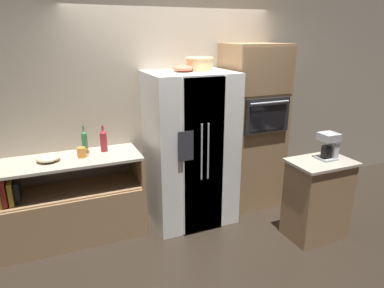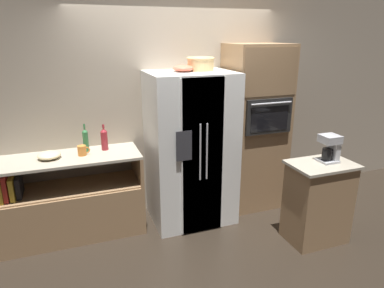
{
  "view_description": "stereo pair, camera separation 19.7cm",
  "coord_description": "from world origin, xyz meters",
  "px_view_note": "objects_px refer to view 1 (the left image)",
  "views": [
    {
      "loc": [
        -1.45,
        -3.52,
        2.21
      ],
      "look_at": [
        0.02,
        -0.06,
        0.99
      ],
      "focal_mm": 32.0,
      "sensor_mm": 36.0,
      "label": 1
    },
    {
      "loc": [
        -1.27,
        -3.59,
        2.21
      ],
      "look_at": [
        0.02,
        -0.06,
        0.99
      ],
      "focal_mm": 32.0,
      "sensor_mm": 36.0,
      "label": 2
    }
  ],
  "objects_px": {
    "mixing_bowl": "(48,158)",
    "refrigerator": "(191,149)",
    "fruit_bowl": "(183,68)",
    "bottle_tall": "(103,140)",
    "bottle_short": "(85,142)",
    "mug": "(82,152)",
    "coffee_maker": "(329,145)",
    "wicker_basket": "(200,63)",
    "wall_oven": "(252,127)"
  },
  "relations": [
    {
      "from": "refrigerator",
      "to": "bottle_tall",
      "type": "bearing_deg",
      "value": 168.54
    },
    {
      "from": "coffee_maker",
      "to": "wicker_basket",
      "type": "bearing_deg",
      "value": 137.19
    },
    {
      "from": "wicker_basket",
      "to": "bottle_tall",
      "type": "relative_size",
      "value": 1.06
    },
    {
      "from": "refrigerator",
      "to": "wicker_basket",
      "type": "distance_m",
      "value": 1.0
    },
    {
      "from": "mug",
      "to": "fruit_bowl",
      "type": "bearing_deg",
      "value": -2.65
    },
    {
      "from": "refrigerator",
      "to": "mixing_bowl",
      "type": "distance_m",
      "value": 1.57
    },
    {
      "from": "fruit_bowl",
      "to": "bottle_tall",
      "type": "distance_m",
      "value": 1.19
    },
    {
      "from": "refrigerator",
      "to": "bottle_short",
      "type": "height_order",
      "value": "refrigerator"
    },
    {
      "from": "wall_oven",
      "to": "mixing_bowl",
      "type": "bearing_deg",
      "value": 179.71
    },
    {
      "from": "refrigerator",
      "to": "fruit_bowl",
      "type": "bearing_deg",
      "value": 156.17
    },
    {
      "from": "bottle_tall",
      "to": "bottle_short",
      "type": "distance_m",
      "value": 0.2
    },
    {
      "from": "wall_oven",
      "to": "coffee_maker",
      "type": "bearing_deg",
      "value": -71.97
    },
    {
      "from": "bottle_short",
      "to": "bottle_tall",
      "type": "bearing_deg",
      "value": -4.0
    },
    {
      "from": "wicker_basket",
      "to": "fruit_bowl",
      "type": "xyz_separation_m",
      "value": [
        -0.23,
        -0.05,
        -0.04
      ]
    },
    {
      "from": "fruit_bowl",
      "to": "bottle_short",
      "type": "xyz_separation_m",
      "value": [
        -1.1,
        0.18,
        -0.76
      ]
    },
    {
      "from": "refrigerator",
      "to": "wicker_basket",
      "type": "relative_size",
      "value": 5.72
    },
    {
      "from": "bottle_short",
      "to": "mixing_bowl",
      "type": "bearing_deg",
      "value": -163.88
    },
    {
      "from": "wall_oven",
      "to": "fruit_bowl",
      "type": "bearing_deg",
      "value": -177.01
    },
    {
      "from": "wall_oven",
      "to": "mixing_bowl",
      "type": "xyz_separation_m",
      "value": [
        -2.47,
        0.01,
        -0.07
      ]
    },
    {
      "from": "refrigerator",
      "to": "bottle_tall",
      "type": "height_order",
      "value": "refrigerator"
    },
    {
      "from": "bottle_tall",
      "to": "coffee_maker",
      "type": "relative_size",
      "value": 1.01
    },
    {
      "from": "mug",
      "to": "mixing_bowl",
      "type": "xyz_separation_m",
      "value": [
        -0.34,
        0.01,
        -0.02
      ]
    },
    {
      "from": "wicker_basket",
      "to": "coffee_maker",
      "type": "xyz_separation_m",
      "value": [
        1.08,
        -1.0,
        -0.82
      ]
    },
    {
      "from": "coffee_maker",
      "to": "mug",
      "type": "bearing_deg",
      "value": 157.71
    },
    {
      "from": "mixing_bowl",
      "to": "coffee_maker",
      "type": "height_order",
      "value": "coffee_maker"
    },
    {
      "from": "refrigerator",
      "to": "fruit_bowl",
      "type": "relative_size",
      "value": 7.75
    },
    {
      "from": "mixing_bowl",
      "to": "coffee_maker",
      "type": "bearing_deg",
      "value": -20.01
    },
    {
      "from": "fruit_bowl",
      "to": "mixing_bowl",
      "type": "xyz_separation_m",
      "value": [
        -1.48,
        0.06,
        -0.86
      ]
    },
    {
      "from": "bottle_tall",
      "to": "mixing_bowl",
      "type": "relative_size",
      "value": 1.24
    },
    {
      "from": "refrigerator",
      "to": "bottle_tall",
      "type": "relative_size",
      "value": 6.09
    },
    {
      "from": "fruit_bowl",
      "to": "coffee_maker",
      "type": "height_order",
      "value": "fruit_bowl"
    },
    {
      "from": "wall_oven",
      "to": "coffee_maker",
      "type": "distance_m",
      "value": 1.06
    },
    {
      "from": "wicker_basket",
      "to": "coffee_maker",
      "type": "relative_size",
      "value": 1.07
    },
    {
      "from": "fruit_bowl",
      "to": "coffee_maker",
      "type": "xyz_separation_m",
      "value": [
        1.31,
        -0.95,
        -0.77
      ]
    },
    {
      "from": "refrigerator",
      "to": "wicker_basket",
      "type": "xyz_separation_m",
      "value": [
        0.15,
        0.08,
        0.98
      ]
    },
    {
      "from": "refrigerator",
      "to": "coffee_maker",
      "type": "relative_size",
      "value": 6.14
    },
    {
      "from": "mixing_bowl",
      "to": "refrigerator",
      "type": "bearing_deg",
      "value": -3.63
    },
    {
      "from": "mixing_bowl",
      "to": "coffee_maker",
      "type": "distance_m",
      "value": 2.97
    },
    {
      "from": "fruit_bowl",
      "to": "coffee_maker",
      "type": "distance_m",
      "value": 1.79
    },
    {
      "from": "wall_oven",
      "to": "wicker_basket",
      "type": "xyz_separation_m",
      "value": [
        -0.75,
        -0.0,
        0.83
      ]
    },
    {
      "from": "fruit_bowl",
      "to": "bottle_tall",
      "type": "height_order",
      "value": "fruit_bowl"
    },
    {
      "from": "wicker_basket",
      "to": "coffee_maker",
      "type": "distance_m",
      "value": 1.69
    },
    {
      "from": "wicker_basket",
      "to": "fruit_bowl",
      "type": "relative_size",
      "value": 1.36
    },
    {
      "from": "fruit_bowl",
      "to": "mug",
      "type": "bearing_deg",
      "value": 177.35
    },
    {
      "from": "refrigerator",
      "to": "mug",
      "type": "relative_size",
      "value": 13.74
    },
    {
      "from": "mug",
      "to": "coffee_maker",
      "type": "relative_size",
      "value": 0.45
    },
    {
      "from": "bottle_short",
      "to": "mug",
      "type": "height_order",
      "value": "bottle_short"
    },
    {
      "from": "bottle_short",
      "to": "coffee_maker",
      "type": "relative_size",
      "value": 1.08
    },
    {
      "from": "fruit_bowl",
      "to": "coffee_maker",
      "type": "relative_size",
      "value": 0.79
    },
    {
      "from": "wall_oven",
      "to": "refrigerator",
      "type": "bearing_deg",
      "value": -174.51
    }
  ]
}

